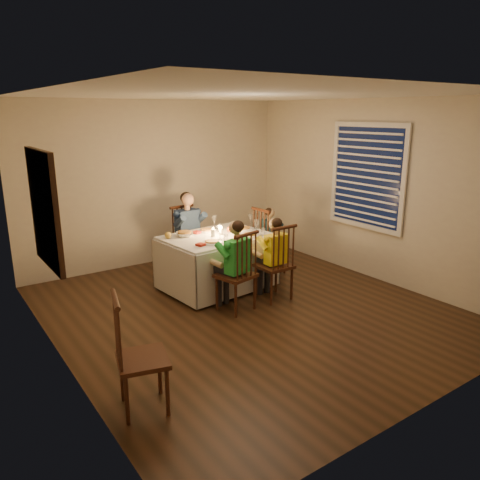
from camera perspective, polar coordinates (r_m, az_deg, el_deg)
ground at (r=5.97m, az=0.93°, el=-8.46°), size 5.00×5.00×0.00m
wall_left at (r=4.65m, az=-22.03°, el=0.40°), size 0.02×5.00×2.60m
wall_right at (r=7.11m, az=15.89°, el=5.79°), size 0.02×5.00×2.60m
wall_back at (r=7.71m, az=-10.08°, el=6.84°), size 4.50×0.02×2.60m
ceiling at (r=5.46m, az=1.06°, el=17.34°), size 5.00×5.00×0.00m
dining_table at (r=6.53m, az=-2.82°, el=-1.32°), size 1.54×1.17×0.73m
chair_adult at (r=7.34m, az=-6.14°, el=-3.91°), size 0.45×0.43×1.03m
chair_near_left at (r=5.97m, az=-0.52°, el=-8.45°), size 0.50×0.48×1.03m
chair_near_right at (r=6.33m, az=4.10°, el=-7.09°), size 0.43×0.41×1.03m
chair_end at (r=7.30m, az=3.58°, el=-3.95°), size 0.42×0.44×1.03m
chair_extra at (r=4.27m, az=-11.44°, el=-19.40°), size 0.50×0.51×1.03m
adult at (r=7.34m, az=-6.14°, el=-3.91°), size 0.48×0.45×1.25m
child_green at (r=5.97m, az=-0.52°, el=-8.45°), size 0.47×0.45×1.16m
child_yellow at (r=6.33m, az=4.10°, el=-7.09°), size 0.38×0.35×1.11m
child_teal at (r=7.30m, az=3.58°, el=-3.95°), size 0.31×0.34×1.02m
setting_adult at (r=6.71m, az=-4.06°, el=1.14°), size 0.28×0.28×0.02m
setting_green at (r=6.10m, az=-3.44°, el=-0.30°), size 0.28×0.28×0.02m
setting_yellow at (r=6.44m, az=1.21°, el=0.58°), size 0.28×0.28×0.02m
setting_teal at (r=6.80m, az=0.49°, el=1.38°), size 0.28×0.28×0.02m
candle_left at (r=6.42m, az=-3.31°, el=0.87°), size 0.06×0.06×0.10m
candle_right at (r=6.50m, az=-2.32°, el=1.07°), size 0.06×0.06×0.10m
squash at (r=6.38m, az=-8.76°, el=0.57°), size 0.09×0.09×0.09m
orange_fruit at (r=6.66m, az=-1.27°, el=1.33°), size 0.08×0.08×0.08m
serving_bowl at (r=6.46m, az=-6.77°, el=0.69°), size 0.29×0.29×0.06m
wall_mirror at (r=4.90m, az=-22.72°, el=3.46°), size 0.06×0.95×1.15m
window_blinds at (r=7.11m, az=15.16°, el=7.47°), size 0.07×1.34×1.54m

